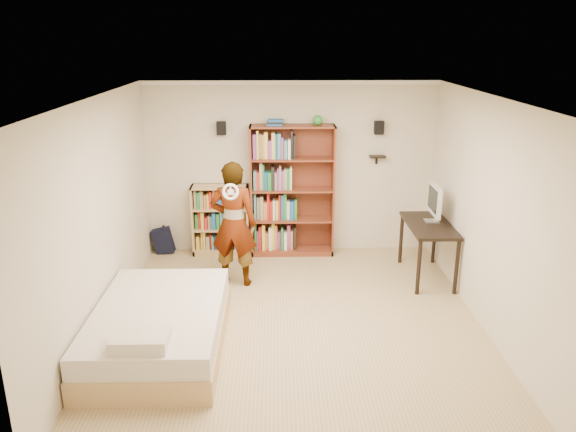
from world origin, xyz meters
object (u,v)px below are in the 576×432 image
tall_bookshelf (292,191)px  low_bookshelf (221,220)px  computer_desk (427,251)px  person (234,224)px  daybed (159,322)px

tall_bookshelf → low_bookshelf: bearing=178.9°
low_bookshelf → computer_desk: 3.21m
tall_bookshelf → person: (-0.84, -1.14, -0.15)m
tall_bookshelf → low_bookshelf: size_ratio=1.85×
computer_desk → tall_bookshelf: bearing=152.4°
tall_bookshelf → low_bookshelf: 1.23m
tall_bookshelf → computer_desk: size_ratio=1.72×
low_bookshelf → daybed: size_ratio=0.52×
tall_bookshelf → person: size_ratio=1.17×
daybed → person: size_ratio=1.22×
tall_bookshelf → person: 1.42m
low_bookshelf → person: 1.24m
low_bookshelf → person: person is taller
tall_bookshelf → daybed: size_ratio=0.95×
person → low_bookshelf: bearing=-67.1°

